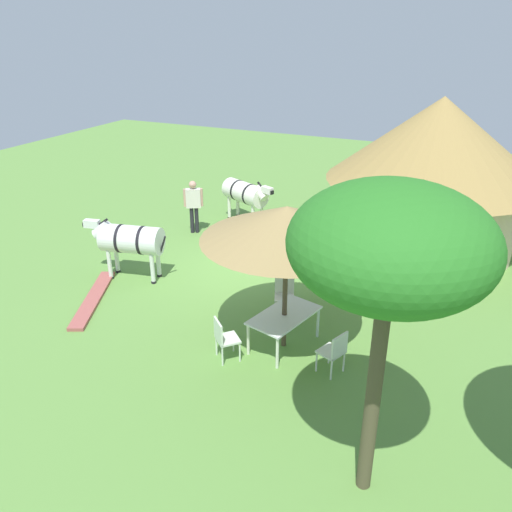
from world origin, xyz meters
The scene contains 14 objects.
ground_plane centered at (0.00, 0.00, 0.00)m, with size 36.00×36.00×0.00m, color #5D8C3E.
thatched_hut centered at (-3.64, 4.16, 2.43)m, with size 6.00×6.00×4.36m.
shade_umbrella centered at (2.83, 2.27, 2.71)m, with size 3.30×3.30×3.05m.
patio_dining_table centered at (2.83, 2.27, 0.66)m, with size 1.70×1.21×0.74m.
patio_chair_near_lawn centered at (3.31, 3.48, 0.52)m, with size 0.56×0.55×0.90m.
patio_chair_east_end centered at (1.61, 1.79, 0.52)m, with size 0.55×0.56×0.90m.
patio_chair_west_end centered at (3.77, 1.37, 0.52)m, with size 0.61×0.61×0.90m.
guest_beside_umbrella centered at (1.01, 1.60, 0.95)m, with size 0.47×0.41×1.58m.
standing_watcher centered at (-1.87, -2.67, 1.02)m, with size 0.41×0.54×1.69m.
striped_lounge_chair centered at (-0.78, -0.94, 0.26)m, with size 0.84×0.95×0.65m.
zebra_nearest_camera centered at (-3.36, -1.56, 1.01)m, with size 1.29×2.14×1.55m.
zebra_by_umbrella centered at (1.56, -2.49, 1.07)m, with size 1.03×2.21×1.61m.
acacia_tree_far_lawn centered at (5.64, 4.64, 3.77)m, with size 2.44×2.44×4.54m.
brick_patio_kerb centered at (2.97, -2.63, 0.04)m, with size 2.80×0.36×0.08m, color #A0514B.
Camera 1 is at (11.24, 5.50, 6.13)m, focal length 36.15 mm.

